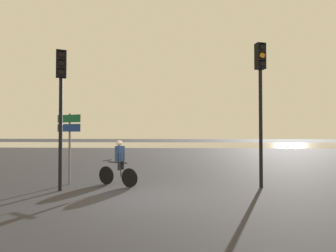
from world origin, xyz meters
name	(u,v)px	position (x,y,z in m)	size (l,w,h in m)	color
ground_plane	(142,198)	(0.00, 0.00, 0.00)	(120.00, 120.00, 0.00)	#28282D
water_strip	(173,145)	(0.00, 30.96, 0.00)	(80.00, 16.00, 0.01)	gray
traffic_light_near_left	(61,93)	(-2.82, 0.82, 3.20)	(0.39, 0.41, 4.61)	black
traffic_light_near_right	(261,88)	(3.88, 1.60, 3.44)	(0.37, 0.39, 5.00)	black
direction_sign_post	(69,135)	(-2.99, 1.86, 1.79)	(1.03, 0.44, 2.60)	slate
cyclist	(119,163)	(-1.08, 1.64, 0.82)	(1.56, 0.81, 1.62)	black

